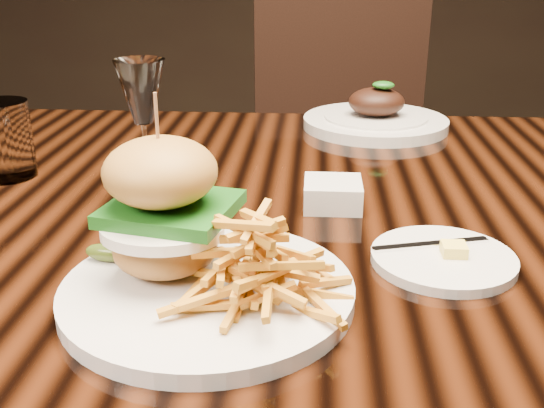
# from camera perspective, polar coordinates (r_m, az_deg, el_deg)

# --- Properties ---
(dining_table) EXTENTS (1.60, 0.90, 0.75)m
(dining_table) POSITION_cam_1_polar(r_m,az_deg,el_deg) (0.81, 1.85, -4.78)
(dining_table) COLOR black
(dining_table) RESTS_ON ground
(burger_plate) EXTENTS (0.26, 0.26, 0.18)m
(burger_plate) POSITION_cam_1_polar(r_m,az_deg,el_deg) (0.55, -6.09, -3.98)
(burger_plate) COLOR silver
(burger_plate) RESTS_ON dining_table
(side_saucer) EXTENTS (0.14, 0.14, 0.02)m
(side_saucer) POSITION_cam_1_polar(r_m,az_deg,el_deg) (0.65, 15.10, -4.72)
(side_saucer) COLOR silver
(side_saucer) RESTS_ON dining_table
(ramekin) EXTENTS (0.07, 0.07, 0.03)m
(ramekin) POSITION_cam_1_polar(r_m,az_deg,el_deg) (0.76, 5.47, 0.91)
(ramekin) COLOR silver
(ramekin) RESTS_ON dining_table
(wine_glass) EXTENTS (0.06, 0.06, 0.17)m
(wine_glass) POSITION_cam_1_polar(r_m,az_deg,el_deg) (0.79, -11.60, 9.38)
(wine_glass) COLOR white
(wine_glass) RESTS_ON dining_table
(water_tumbler) EXTENTS (0.08, 0.08, 0.10)m
(water_tumbler) POSITION_cam_1_polar(r_m,az_deg,el_deg) (0.92, -22.98, 5.32)
(water_tumbler) COLOR white
(water_tumbler) RESTS_ON dining_table
(far_dish) EXTENTS (0.25, 0.25, 0.08)m
(far_dish) POSITION_cam_1_polar(r_m,az_deg,el_deg) (1.12, 9.26, 7.55)
(far_dish) COLOR silver
(far_dish) RESTS_ON dining_table
(chair_far) EXTENTS (0.51, 0.51, 0.95)m
(chair_far) POSITION_cam_1_polar(r_m,az_deg,el_deg) (1.69, 6.40, 4.58)
(chair_far) COLOR black
(chair_far) RESTS_ON ground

